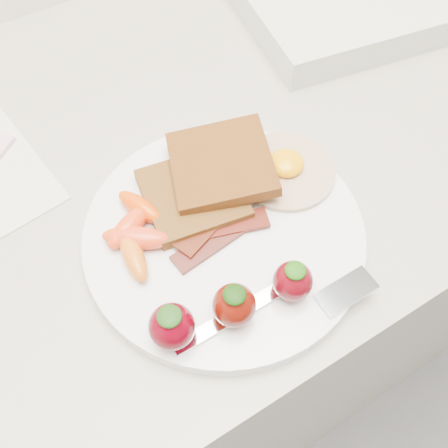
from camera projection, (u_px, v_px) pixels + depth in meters
counter at (186, 304)px, 0.94m from camera, size 2.00×0.60×0.90m
plate at (224, 235)px, 0.48m from camera, size 0.27×0.27×0.02m
toast_lower at (193, 195)px, 0.49m from camera, size 0.11×0.11×0.01m
toast_upper at (221, 164)px, 0.49m from camera, size 0.13×0.13×0.02m
fried_egg at (286, 168)px, 0.51m from camera, size 0.12×0.12×0.02m
bacon_strips at (216, 229)px, 0.47m from camera, size 0.10×0.06×0.01m
baby_carrots at (135, 232)px, 0.46m from camera, size 0.07×0.10×0.02m
strawberries at (228, 306)px, 0.41m from camera, size 0.14×0.05×0.05m
fork at (290, 302)px, 0.43m from camera, size 0.18×0.05×0.00m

